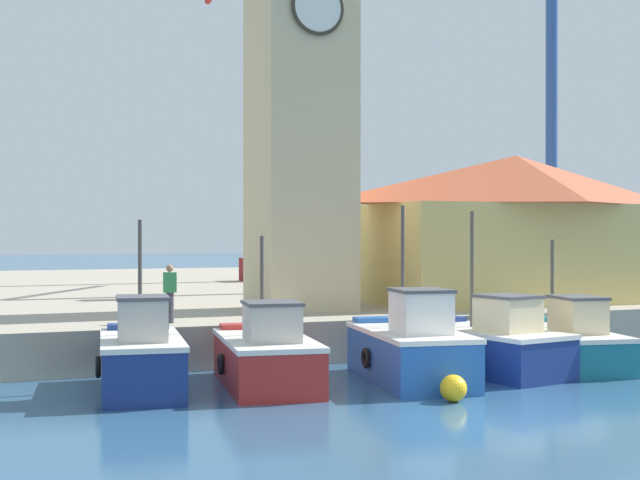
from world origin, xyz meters
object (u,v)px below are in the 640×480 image
Objects in this scene: fishing_boat_center at (564,342)px; dock_worker_near_tower at (170,293)px; mooring_buoy at (453,388)px; fishing_boat_left_outer at (266,356)px; fishing_boat_mid_left at (488,345)px; port_crane_near at (261,135)px; fishing_boat_far_left at (141,358)px; port_crane_far at (549,109)px; fishing_boat_left_inner at (411,349)px; warehouse_right at (517,227)px; clock_tower at (300,79)px.

dock_worker_near_tower is at bearing 158.64° from fishing_boat_center.
dock_worker_near_tower reaches higher than mooring_buoy.
fishing_boat_left_outer reaches higher than fishing_boat_center.
fishing_boat_mid_left reaches higher than fishing_boat_center.
fishing_boat_mid_left is 25.92m from port_crane_near.
port_crane_far reaches higher than fishing_boat_far_left.
mooring_buoy is (3.21, -3.36, -0.44)m from fishing_boat_left_outer.
fishing_boat_left_inner is 7.03m from dock_worker_near_tower.
fishing_boat_left_outer is at bearing -149.16° from warehouse_right.
fishing_boat_left_inner is 2.75m from mooring_buoy.
fishing_boat_mid_left is (9.05, -0.49, -0.06)m from fishing_boat_far_left.
fishing_boat_mid_left is at bearing -3.07° from fishing_boat_far_left.
port_crane_far is (11.58, -9.12, 0.80)m from port_crane_near.
warehouse_right is 18.48× the size of mooring_buoy.
fishing_boat_left_inner is 26.64m from port_crane_near.
fishing_boat_left_outer reaches higher than mooring_buoy.
clock_tower is 9.76× the size of dock_worker_near_tower.
fishing_boat_center is at bearing 8.40° from fishing_boat_left_inner.
fishing_boat_mid_left is 0.26× the size of port_crane_near.
port_crane_near reaches higher than fishing_boat_mid_left.
fishing_boat_far_left is 0.28× the size of clock_tower.
fishing_boat_center is (8.70, 0.08, -0.06)m from fishing_boat_left_outer.
fishing_boat_mid_left is at bearing -93.59° from port_crane_near.
fishing_boat_far_left is 11.66m from fishing_boat_center.
clock_tower reaches higher than fishing_boat_left_outer.
fishing_boat_left_outer is 0.94× the size of fishing_boat_center.
warehouse_right is 12.37m from port_crane_far.
port_crane_far is (15.79, 8.35, 0.95)m from clock_tower.
warehouse_right is at bearing 65.52° from fishing_boat_center.
fishing_boat_left_inner is 0.26× the size of port_crane_near.
fishing_boat_left_inner is 8.19× the size of mooring_buoy.
fishing_boat_left_outer is 1.00× the size of fishing_boat_mid_left.
warehouse_right reaches higher than fishing_boat_left_inner.
dock_worker_near_tower is (-1.49, 4.06, 1.32)m from fishing_boat_left_outer.
port_crane_near reaches higher than clock_tower.
fishing_boat_left_inner is at bearing -136.99° from warehouse_right.
mooring_buoy is at bearing -130.68° from port_crane_far.
fishing_boat_left_inner is at bearing -43.31° from dock_worker_near_tower.
fishing_boat_far_left is 0.41× the size of warehouse_right.
fishing_boat_far_left reaches higher than fishing_boat_center.
fishing_boat_mid_left reaches higher than fishing_boat_left_outer.
fishing_boat_left_outer is 3.04× the size of dock_worker_near_tower.
warehouse_right is at bearing 51.44° from fishing_boat_mid_left.
fishing_boat_mid_left is 2.62m from fishing_boat_center.
warehouse_right is (8.36, 7.80, 3.12)m from fishing_boat_left_inner.
port_crane_far reaches higher than fishing_boat_center.
fishing_boat_center is 11.82m from clock_tower.
warehouse_right reaches higher than dock_worker_near_tower.
port_crane_near is (10.59, 24.06, 8.09)m from fishing_boat_far_left.
fishing_boat_left_inner is 11.85m from warehouse_right.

